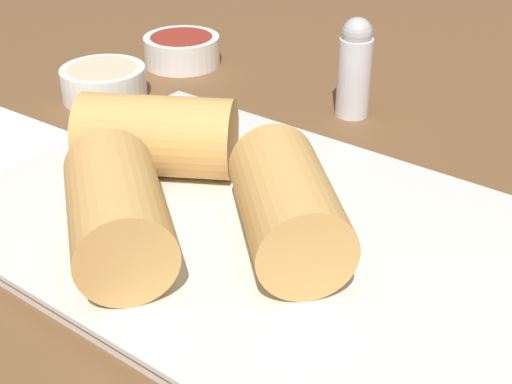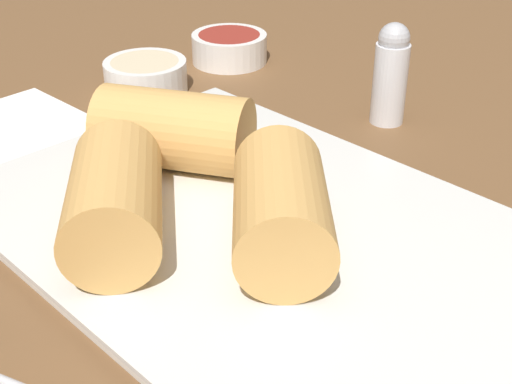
% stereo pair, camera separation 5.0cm
% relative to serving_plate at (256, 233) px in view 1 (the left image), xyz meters
% --- Properties ---
extents(table_surface, '(1.80, 1.40, 0.02)m').
position_rel_serving_plate_xyz_m(table_surface, '(-0.02, 0.02, -0.02)').
color(table_surface, brown).
rests_on(table_surface, ground).
extents(serving_plate, '(0.34, 0.24, 0.01)m').
position_rel_serving_plate_xyz_m(serving_plate, '(0.00, 0.00, 0.00)').
color(serving_plate, silver).
rests_on(serving_plate, table_surface).
extents(roll_front_left, '(0.11, 0.10, 0.05)m').
position_rel_serving_plate_xyz_m(roll_front_left, '(0.02, -0.00, 0.03)').
color(roll_front_left, '#DBA356').
rests_on(roll_front_left, serving_plate).
extents(roll_front_right, '(0.11, 0.10, 0.05)m').
position_rel_serving_plate_xyz_m(roll_front_right, '(-0.04, -0.06, 0.03)').
color(roll_front_right, '#DBA356').
rests_on(roll_front_right, serving_plate).
extents(roll_back_left, '(0.11, 0.09, 0.05)m').
position_rel_serving_plate_xyz_m(roll_back_left, '(-0.09, 0.01, 0.03)').
color(roll_back_left, '#DBA356').
rests_on(roll_back_left, serving_plate).
extents(dipping_bowl_near, '(0.07, 0.07, 0.03)m').
position_rel_serving_plate_xyz_m(dipping_bowl_near, '(-0.23, 0.10, 0.01)').
color(dipping_bowl_near, white).
rests_on(dipping_bowl_near, table_surface).
extents(dipping_bowl_far, '(0.07, 0.07, 0.03)m').
position_rel_serving_plate_xyz_m(dipping_bowl_far, '(-0.24, 0.20, 0.01)').
color(dipping_bowl_far, white).
rests_on(dipping_bowl_far, table_surface).
extents(salt_shaker, '(0.03, 0.03, 0.08)m').
position_rel_serving_plate_xyz_m(salt_shaker, '(-0.05, 0.19, 0.03)').
color(salt_shaker, silver).
rests_on(salt_shaker, table_surface).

